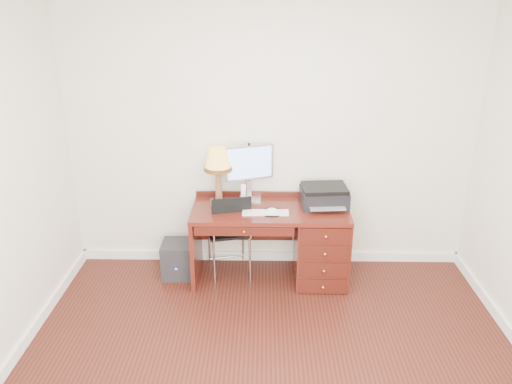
{
  "coord_description": "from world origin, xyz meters",
  "views": [
    {
      "loc": [
        -0.06,
        -2.97,
        2.66
      ],
      "look_at": [
        -0.13,
        1.2,
        1.0
      ],
      "focal_mm": 35.0,
      "sensor_mm": 36.0,
      "label": 1
    }
  ],
  "objects_px": {
    "desk": "(303,240)",
    "leg_lamp": "(218,163)",
    "monitor": "(250,166)",
    "phone": "(243,198)",
    "equipment_box": "(178,259)",
    "printer": "(324,196)",
    "chair": "(228,226)"
  },
  "relations": [
    {
      "from": "chair",
      "to": "leg_lamp",
      "type": "bearing_deg",
      "value": 112.94
    },
    {
      "from": "phone",
      "to": "equipment_box",
      "type": "bearing_deg",
      "value": -169.52
    },
    {
      "from": "phone",
      "to": "chair",
      "type": "xyz_separation_m",
      "value": [
        -0.15,
        -0.1,
        -0.27
      ]
    },
    {
      "from": "desk",
      "to": "leg_lamp",
      "type": "xyz_separation_m",
      "value": [
        -0.83,
        0.15,
        0.74
      ]
    },
    {
      "from": "monitor",
      "to": "chair",
      "type": "height_order",
      "value": "monitor"
    },
    {
      "from": "leg_lamp",
      "to": "chair",
      "type": "relative_size",
      "value": 0.62
    },
    {
      "from": "phone",
      "to": "chair",
      "type": "relative_size",
      "value": 0.21
    },
    {
      "from": "desk",
      "to": "chair",
      "type": "xyz_separation_m",
      "value": [
        -0.73,
        0.03,
        0.13
      ]
    },
    {
      "from": "printer",
      "to": "phone",
      "type": "height_order",
      "value": "printer"
    },
    {
      "from": "equipment_box",
      "to": "printer",
      "type": "bearing_deg",
      "value": 2.38
    },
    {
      "from": "monitor",
      "to": "chair",
      "type": "bearing_deg",
      "value": -154.49
    },
    {
      "from": "chair",
      "to": "equipment_box",
      "type": "relative_size",
      "value": 2.47
    },
    {
      "from": "desk",
      "to": "chair",
      "type": "height_order",
      "value": "chair"
    },
    {
      "from": "leg_lamp",
      "to": "chair",
      "type": "distance_m",
      "value": 0.63
    },
    {
      "from": "printer",
      "to": "phone",
      "type": "distance_m",
      "value": 0.78
    },
    {
      "from": "desk",
      "to": "chair",
      "type": "relative_size",
      "value": 1.68
    },
    {
      "from": "monitor",
      "to": "phone",
      "type": "xyz_separation_m",
      "value": [
        -0.06,
        -0.11,
        -0.29
      ]
    },
    {
      "from": "leg_lamp",
      "to": "chair",
      "type": "height_order",
      "value": "leg_lamp"
    },
    {
      "from": "monitor",
      "to": "phone",
      "type": "height_order",
      "value": "monitor"
    },
    {
      "from": "chair",
      "to": "monitor",
      "type": "bearing_deg",
      "value": 30.89
    },
    {
      "from": "desk",
      "to": "monitor",
      "type": "distance_m",
      "value": 0.89
    },
    {
      "from": "phone",
      "to": "printer",
      "type": "bearing_deg",
      "value": -1.95
    },
    {
      "from": "chair",
      "to": "equipment_box",
      "type": "bearing_deg",
      "value": 167.83
    },
    {
      "from": "printer",
      "to": "leg_lamp",
      "type": "xyz_separation_m",
      "value": [
        -1.02,
        0.06,
        0.31
      ]
    },
    {
      "from": "printer",
      "to": "equipment_box",
      "type": "distance_m",
      "value": 1.59
    },
    {
      "from": "phone",
      "to": "chair",
      "type": "bearing_deg",
      "value": -145.39
    },
    {
      "from": "printer",
      "to": "equipment_box",
      "type": "xyz_separation_m",
      "value": [
        -1.44,
        -0.08,
        -0.67
      ]
    },
    {
      "from": "desk",
      "to": "equipment_box",
      "type": "relative_size",
      "value": 4.15
    },
    {
      "from": "phone",
      "to": "equipment_box",
      "type": "xyz_separation_m",
      "value": [
        -0.66,
        -0.11,
        -0.63
      ]
    },
    {
      "from": "chair",
      "to": "desk",
      "type": "bearing_deg",
      "value": -15.72
    },
    {
      "from": "monitor",
      "to": "equipment_box",
      "type": "distance_m",
      "value": 1.19
    },
    {
      "from": "printer",
      "to": "desk",
      "type": "bearing_deg",
      "value": -159.3
    }
  ]
}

